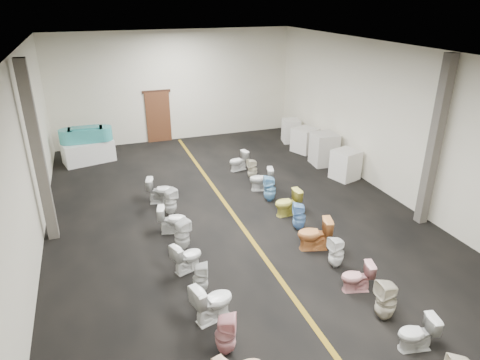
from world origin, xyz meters
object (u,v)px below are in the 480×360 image
(toilet_left_8, at_px, (172,219))
(toilet_left_9, at_px, (170,202))
(toilet_left_10, at_px, (160,190))
(toilet_right_8, at_px, (270,189))
(toilet_left_5, at_px, (200,278))
(toilet_right_9, at_px, (261,179))
(toilet_right_6, at_px, (299,217))
(toilet_left_7, at_px, (182,235))
(toilet_left_4, at_px, (213,301))
(toilet_right_2, at_px, (386,300))
(toilet_right_10, at_px, (252,169))
(toilet_right_4, at_px, (336,252))
(bathtub, at_px, (86,134))
(toilet_right_5, at_px, (314,234))
(appliance_crate_d, at_px, (291,131))
(toilet_right_7, at_px, (288,203))
(display_table, at_px, (88,152))
(appliance_crate_b, at_px, (324,149))
(toilet_right_1, at_px, (417,334))
(toilet_right_3, at_px, (357,277))
(appliance_crate_c, at_px, (305,140))
(toilet_right_11, at_px, (238,161))
(toilet_left_3, at_px, (225,335))
(toilet_left_6, at_px, (187,257))
(appliance_crate_a, at_px, (345,165))

(toilet_left_8, bearing_deg, toilet_left_9, 6.77)
(toilet_left_10, distance_m, toilet_right_8, 3.27)
(toilet_left_5, relative_size, toilet_right_9, 0.92)
(toilet_right_6, bearing_deg, toilet_left_7, -72.35)
(toilet_left_4, relative_size, toilet_left_10, 1.04)
(toilet_right_2, xyz_separation_m, toilet_right_10, (0.06, 7.19, -0.07))
(toilet_right_4, bearing_deg, toilet_right_10, 176.22)
(bathtub, bearing_deg, toilet_left_9, -66.92)
(toilet_right_5, distance_m, toilet_right_6, 0.98)
(appliance_crate_d, distance_m, toilet_right_2, 10.81)
(toilet_right_4, relative_size, toilet_right_7, 1.01)
(display_table, xyz_separation_m, appliance_crate_b, (8.11, -3.13, 0.19))
(toilet_right_1, height_order, toilet_right_3, toilet_right_1)
(appliance_crate_c, bearing_deg, toilet_right_5, -115.80)
(toilet_left_10, distance_m, toilet_right_6, 4.25)
(toilet_left_7, height_order, toilet_right_5, toilet_right_5)
(appliance_crate_b, height_order, toilet_right_1, appliance_crate_b)
(toilet_left_9, relative_size, toilet_right_7, 1.04)
(toilet_left_10, xyz_separation_m, toilet_right_1, (3.19, -7.30, -0.05))
(toilet_left_4, height_order, toilet_left_8, toilet_left_4)
(display_table, bearing_deg, toilet_left_9, -68.44)
(toilet_right_10, bearing_deg, toilet_right_8, -3.88)
(toilet_left_4, distance_m, toilet_right_10, 6.86)
(toilet_right_1, height_order, toilet_right_5, toilet_right_5)
(bathtub, bearing_deg, toilet_right_11, -26.59)
(toilet_right_7, relative_size, toilet_right_10, 1.05)
(toilet_right_5, bearing_deg, appliance_crate_b, 163.81)
(toilet_right_6, bearing_deg, toilet_left_9, -104.04)
(toilet_left_4, relative_size, toilet_right_7, 1.10)
(toilet_right_5, bearing_deg, bathtub, -132.51)
(appliance_crate_d, height_order, toilet_left_3, appliance_crate_d)
(toilet_left_9, relative_size, toilet_right_2, 0.92)
(bathtub, xyz_separation_m, toilet_right_8, (5.03, -5.30, -0.67))
(display_table, xyz_separation_m, toilet_left_7, (1.96, -7.07, 0.01))
(appliance_crate_b, bearing_deg, appliance_crate_c, 90.00)
(display_table, height_order, toilet_right_9, display_table)
(appliance_crate_d, relative_size, toilet_left_6, 1.35)
(toilet_left_3, relative_size, toilet_right_7, 1.06)
(toilet_left_7, relative_size, toilet_left_8, 1.08)
(bathtub, bearing_deg, toilet_right_9, -39.81)
(appliance_crate_a, bearing_deg, appliance_crate_c, 90.00)
(toilet_right_9, bearing_deg, toilet_right_8, 11.79)
(toilet_left_8, bearing_deg, bathtub, 31.99)
(toilet_right_9, bearing_deg, toilet_left_4, -15.17)
(toilet_left_3, relative_size, toilet_right_5, 0.97)
(toilet_right_8, bearing_deg, appliance_crate_d, 163.75)
(toilet_left_3, xyz_separation_m, toilet_right_8, (3.09, 5.25, 0.00))
(toilet_left_5, relative_size, toilet_left_8, 0.93)
(toilet_left_6, height_order, toilet_right_2, toilet_right_2)
(toilet_left_5, distance_m, toilet_right_9, 5.34)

